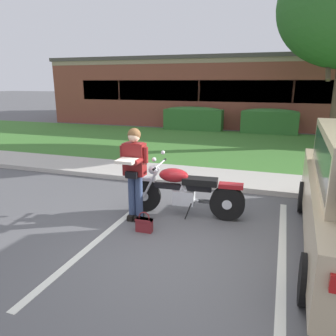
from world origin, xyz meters
TOP-DOWN VIEW (x-y plane):
  - ground_plane at (0.00, 0.00)m, footprint 140.00×140.00m
  - curb_strip at (0.00, 2.98)m, footprint 60.00×0.20m
  - concrete_walk at (0.00, 3.83)m, footprint 60.00×1.50m
  - grass_lawn at (0.00, 8.35)m, footprint 60.00×7.54m
  - stall_stripe_0 at (-1.33, 0.20)m, footprint 0.23×4.40m
  - stall_stripe_1 at (1.48, 0.20)m, footprint 0.23×4.40m
  - motorcycle at (-0.20, 1.25)m, footprint 2.24×0.82m
  - rider_person at (-1.09, 0.74)m, footprint 0.54×0.59m
  - handbag at (-0.75, 0.34)m, footprint 0.28×0.13m
  - hedge_left at (-2.80, 12.04)m, footprint 3.02×0.90m
  - hedge_center_left at (0.98, 12.04)m, footprint 2.65×0.90m
  - brick_building at (1.98, 18.15)m, footprint 27.97×10.77m

SIDE VIEW (x-z plane):
  - ground_plane at x=0.00m, z-range 0.00..0.00m
  - stall_stripe_0 at x=-1.33m, z-range 0.00..0.01m
  - stall_stripe_1 at x=1.48m, z-range 0.00..0.01m
  - grass_lawn at x=0.00m, z-range 0.00..0.06m
  - concrete_walk at x=0.00m, z-range 0.00..0.08m
  - curb_strip at x=0.00m, z-range 0.00..0.12m
  - handbag at x=-0.75m, z-range -0.04..0.32m
  - motorcycle at x=-0.20m, z-range -0.11..1.07m
  - hedge_center_left at x=0.98m, z-range 0.03..1.27m
  - hedge_left at x=-2.80m, z-range 0.03..1.27m
  - rider_person at x=-1.09m, z-range 0.15..1.86m
  - brick_building at x=1.98m, z-range 0.00..3.87m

